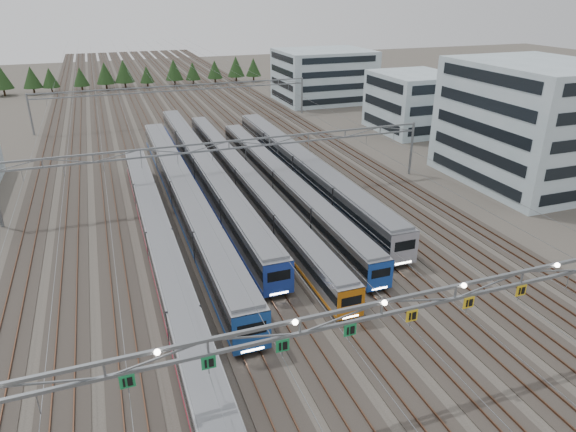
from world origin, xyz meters
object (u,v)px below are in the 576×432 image
object	(u,v)px
train_c	(204,169)
gantry_mid	(229,152)
gantry_far	(176,93)
train_e	(282,181)
gantry_near	(382,313)
train_b	(183,194)
train_f	(303,167)
depot_bldg_south	(532,124)
depot_bldg_mid	(414,102)
train_d	(244,179)
train_a	(161,244)
depot_bldg_north	(323,76)

from	to	relation	value
train_c	gantry_mid	xyz separation A→B (m)	(2.25, -6.48, 4.21)
gantry_mid	gantry_far	distance (m)	45.00
gantry_far	train_e	bearing A→B (deg)	-81.76
train_c	gantry_near	distance (m)	46.91
train_b	train_f	bearing A→B (deg)	13.69
train_b	depot_bldg_south	distance (m)	49.61
depot_bldg_mid	gantry_far	bearing A→B (deg)	152.83
train_b	train_e	xyz separation A→B (m)	(13.50, 0.74, -0.30)
train_d	gantry_near	distance (m)	41.79
train_f	depot_bldg_mid	distance (m)	38.15
train_a	depot_bldg_south	size ratio (longest dim) A/B	2.69
train_e	gantry_far	world-z (taller)	gantry_far
depot_bldg_south	depot_bldg_north	distance (m)	64.83
depot_bldg_mid	gantry_near	bearing A→B (deg)	-124.30
depot_bldg_south	train_b	bearing A→B (deg)	173.28
gantry_near	gantry_mid	size ratio (longest dim) A/B	1.00
gantry_far	depot_bldg_south	distance (m)	67.85
train_b	gantry_near	distance (m)	38.63
train_d	train_e	distance (m)	5.37
train_b	gantry_far	size ratio (longest dim) A/B	1.10
gantry_far	depot_bldg_north	size ratio (longest dim) A/B	2.56
gantry_mid	train_d	bearing A→B (deg)	29.82
train_c	train_d	bearing A→B (deg)	-49.10
train_a	train_b	bearing A→B (deg)	70.78
gantry_near	train_e	bearing A→B (deg)	79.98
gantry_mid	gantry_near	bearing A→B (deg)	-90.07
train_e	gantry_mid	world-z (taller)	gantry_mid
gantry_far	train_c	bearing A→B (deg)	-93.34
train_c	gantry_near	size ratio (longest dim) A/B	1.17
train_d	train_b	bearing A→B (deg)	-157.82
train_a	train_b	xyz separation A→B (m)	(4.50, 12.91, 0.25)
train_e	train_f	size ratio (longest dim) A/B	0.99
train_c	train_e	distance (m)	12.13
depot_bldg_north	depot_bldg_south	bearing A→B (deg)	-86.60
depot_bldg_north	train_d	bearing A→B (deg)	-123.12
gantry_far	depot_bldg_north	distance (m)	39.99
train_b	gantry_far	xyz separation A→B (m)	(6.75, 47.38, 4.13)
gantry_near	depot_bldg_south	distance (m)	52.95
train_b	gantry_mid	distance (m)	8.26
train_a	gantry_near	size ratio (longest dim) A/B	1.05
train_d	depot_bldg_north	xyz separation A→B (m)	(36.04, 55.25, 4.32)
gantry_near	depot_bldg_mid	xyz separation A→B (m)	(43.02, 63.06, -1.49)
gantry_far	depot_bldg_mid	world-z (taller)	depot_bldg_mid
train_b	gantry_mid	xyz separation A→B (m)	(6.75, 2.38, 4.13)
train_c	train_d	xyz separation A→B (m)	(4.50, -5.19, -0.28)
train_c	train_e	size ratio (longest dim) A/B	1.22
train_d	gantry_mid	size ratio (longest dim) A/B	1.17
train_b	gantry_near	world-z (taller)	gantry_near
depot_bldg_north	gantry_mid	bearing A→B (deg)	-124.11
train_d	depot_bldg_south	distance (m)	41.51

